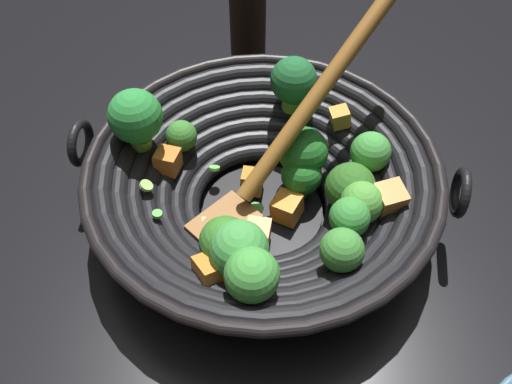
{
  "coord_description": "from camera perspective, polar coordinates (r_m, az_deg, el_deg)",
  "views": [
    {
      "loc": [
        0.36,
        0.14,
        0.51
      ],
      "look_at": [
        -0.01,
        -0.01,
        0.03
      ],
      "focal_mm": 37.75,
      "sensor_mm": 36.0,
      "label": 1
    }
  ],
  "objects": [
    {
      "name": "ground_plane",
      "position": [
        0.64,
        0.68,
        -2.39
      ],
      "size": [
        4.0,
        4.0,
        0.0
      ],
      "primitive_type": "plane",
      "color": "black"
    },
    {
      "name": "wok",
      "position": [
        0.59,
        0.87,
        1.05
      ],
      "size": [
        0.39,
        0.42,
        0.22
      ],
      "color": "black",
      "rests_on": "ground"
    },
    {
      "name": "soy_sauce_bottle",
      "position": [
        0.8,
        -0.89,
        18.8
      ],
      "size": [
        0.05,
        0.05,
        0.21
      ],
      "color": "black",
      "rests_on": "ground"
    }
  ]
}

